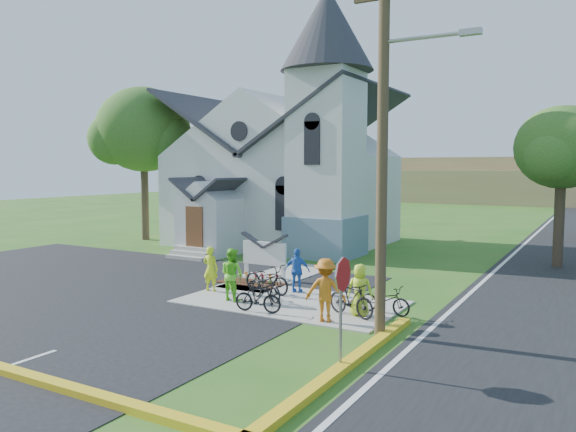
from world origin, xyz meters
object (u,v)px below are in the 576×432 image
Objects in this scene: utility_pole at (385,127)px; cyclist_4 at (360,290)px; stop_sign at (342,289)px; bike_0 at (267,278)px; bike_4 at (385,300)px; cyclist_0 at (211,269)px; bike_1 at (258,298)px; bike_2 at (266,287)px; bike_3 at (351,299)px; church_sign at (264,254)px; cyclist_3 at (326,290)px; cyclist_2 at (297,270)px; cyclist_1 at (232,274)px.

utility_pole is 6.53× the size of cyclist_4.
stop_sign is 7.56m from bike_0.
cyclist_4 is 0.94× the size of bike_4.
cyclist_4 is (5.82, -0.47, -0.02)m from cyclist_0.
utility_pole is at bearing 91.49° from stop_sign.
bike_2 is (-0.61, 1.44, -0.01)m from bike_1.
bike_0 reaches higher than bike_3.
cyclist_4 is at bearing 142.32° from bike_4.
bike_1 is at bearing 125.73° from bike_4.
church_sign is 1.13× the size of bike_0.
church_sign is 2.55m from bike_0.
utility_pole is 5.59× the size of cyclist_3.
utility_pole is 6.69× the size of bike_1.
bike_1 is 0.84× the size of cyclist_3.
church_sign is 2.68m from cyclist_2.
bike_1 is 3.78m from bike_4.
cyclist_3 is 2.03m from bike_4.
stop_sign is 8.57m from cyclist_0.
cyclist_3 reaches higher than bike_4.
bike_3 is (0.43, 0.82, -0.38)m from cyclist_3.
stop_sign is 7.46m from cyclist_2.
cyclist_1 reaches higher than bike_1.
cyclist_1 reaches higher than cyclist_4.
bike_0 reaches higher than bike_1.
cyclist_4 reaches higher than bike_4.
utility_pole reaches higher than church_sign.
cyclist_0 is 0.95× the size of bike_2.
church_sign is 3.64m from cyclist_1.
bike_0 is 1.27× the size of cyclist_4.
cyclist_4 is at bearing -21.37° from bike_3.
cyclist_1 is at bearing -9.02° from cyclist_4.
cyclist_1 is (-5.60, 1.19, -4.50)m from utility_pole.
cyclist_3 is 1.00m from bike_3.
stop_sign is at bearing -88.51° from utility_pole.
bike_3 reaches higher than bike_2.
cyclist_4 is 0.87m from bike_4.
church_sign is 1.40× the size of cyclist_0.
bike_3 reaches higher than bike_1.
bike_1 reaches higher than bike_2.
cyclist_1 reaches higher than bike_3.
bike_3 is (-1.42, 1.26, -4.84)m from utility_pole.
cyclist_4 is (-1.31, 4.17, -0.97)m from stop_sign.
stop_sign is at bearing -162.56° from bike_4.
bike_0 is at bearing 18.07° from bike_1.
utility_pole is 7.28m from cyclist_1.
bike_3 is (3.73, -1.36, -0.00)m from bike_0.
cyclist_1 reaches higher than church_sign.
utility_pole reaches higher than bike_0.
cyclist_2 is 0.93× the size of bike_2.
bike_4 is (4.94, 0.83, -0.43)m from cyclist_1.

